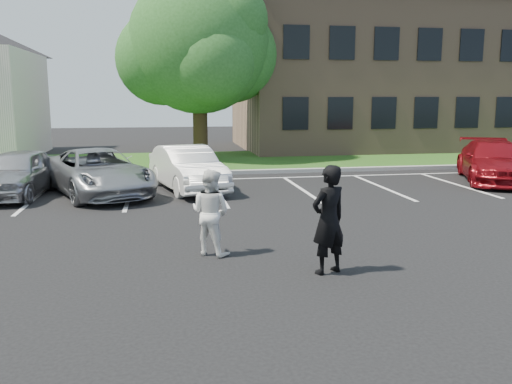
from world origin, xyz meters
The scene contains 12 objects.
ground_plane centered at (0.00, 0.00, 0.00)m, with size 90.00×90.00×0.00m, color black.
curb centered at (0.00, 12.00, 0.07)m, with size 40.00×0.30×0.15m, color gray.
grass_strip centered at (0.00, 16.00, 0.04)m, with size 44.00×8.00×0.08m, color #215012.
stall_lines centered at (1.40, 8.95, 0.01)m, with size 34.00×5.36×0.01m.
office_building centered at (14.00, 21.99, 4.16)m, with size 22.40×10.40×8.30m.
tree centered at (0.22, 17.27, 5.35)m, with size 7.80×7.20×8.80m.
man_black_suit centered at (1.05, -0.33, 0.96)m, with size 0.70×0.46×1.92m, color black.
man_white_shirt centered at (-0.87, 1.18, 0.84)m, with size 0.82×0.64×1.69m, color white.
car_silver_west centered at (-6.18, 8.45, 0.73)m, with size 1.72×4.28×1.46m, color #A7A7AC.
car_silver_minivan centered at (-3.74, 8.24, 0.72)m, with size 2.38×5.17×1.44m, color #9A9CA1.
car_white_sedan centered at (-0.94, 8.61, 0.72)m, with size 1.53×4.40×1.45m, color white.
car_red_compact centered at (10.04, 8.50, 0.73)m, with size 2.06×5.06×1.47m, color maroon.
Camera 1 is at (-1.79, -9.13, 3.10)m, focal length 38.00 mm.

